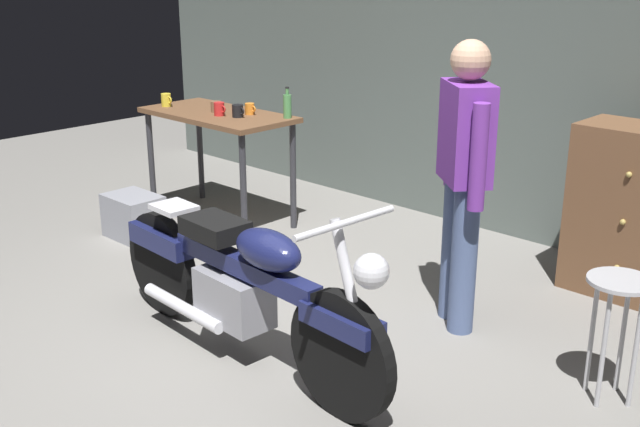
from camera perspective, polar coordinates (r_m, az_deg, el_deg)
ground_plane at (r=4.40m, az=-6.64°, el=-10.11°), size 12.00×12.00×0.00m
back_wall at (r=6.06m, az=13.99°, el=12.79°), size 8.00×0.12×3.10m
workbench at (r=6.33m, az=-7.50°, el=6.39°), size 1.30×0.64×0.90m
motorcycle at (r=4.14m, az=-5.85°, el=-5.06°), size 2.19×0.60×1.00m
person_standing at (r=4.44m, az=10.52°, el=2.89°), size 0.46×0.41×1.67m
shop_stool at (r=4.00m, az=21.06°, el=-6.39°), size 0.32×0.32×0.64m
wooden_dresser at (r=5.27m, az=22.34°, el=0.01°), size 0.80×0.47×1.10m
storage_bin at (r=6.18m, az=-13.53°, el=-0.20°), size 0.44×0.32×0.34m
mug_brown_stoneware at (r=6.31m, az=-7.64°, el=7.79°), size 0.12×0.09×0.09m
mug_yellow_tall at (r=6.62m, az=-11.23°, el=8.19°), size 0.12×0.08×0.11m
mug_black_matte at (r=6.08m, az=-6.06°, el=7.51°), size 0.12×0.09×0.10m
mug_red_diner at (r=6.16m, az=-7.41°, el=7.63°), size 0.12×0.08×0.10m
mug_orange_travel at (r=6.18m, az=-5.17°, el=7.67°), size 0.11×0.08×0.09m
bottle at (r=6.01m, az=-2.42°, el=7.93°), size 0.06×0.06×0.24m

